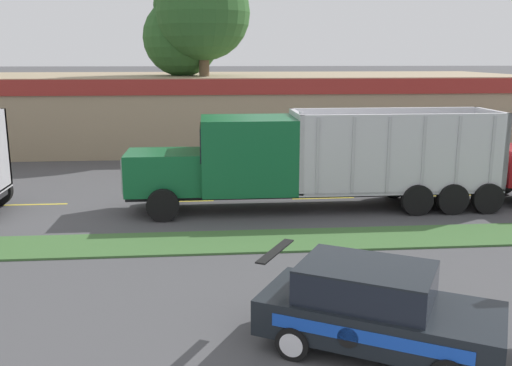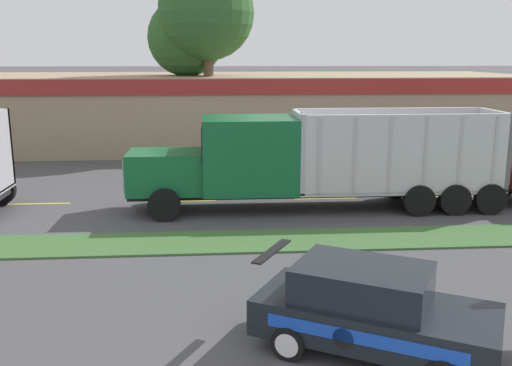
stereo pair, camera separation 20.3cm
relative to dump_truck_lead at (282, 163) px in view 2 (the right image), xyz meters
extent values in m
cube|color=#3D6633|center=(-0.62, -3.67, -1.65)|extent=(120.00, 2.04, 0.06)
cube|color=yellow|center=(-8.96, 1.35, -1.67)|extent=(2.40, 0.14, 0.01)
cube|color=yellow|center=(-3.56, 1.35, -1.67)|extent=(2.40, 0.14, 0.01)
cube|color=yellow|center=(1.84, 1.35, -1.67)|extent=(2.40, 0.14, 0.01)
cube|color=yellow|center=(7.24, 1.35, -1.67)|extent=(2.40, 0.14, 0.01)
cube|color=black|center=(1.15, 0.00, -1.05)|extent=(13.01, 1.40, 0.18)
cube|color=#146033|center=(-4.07, 0.00, -0.26)|extent=(2.59, 2.08, 1.41)
cube|color=#B7B7BC|center=(-5.39, 0.00, -0.26)|extent=(0.06, 1.78, 1.20)
cube|color=#146033|center=(-1.16, 0.00, 0.32)|extent=(3.22, 2.54, 2.56)
cube|color=black|center=(-2.79, 0.00, 0.77)|extent=(0.04, 2.16, 1.15)
cylinder|color=silver|center=(0.55, -0.82, 1.10)|extent=(0.14, 0.14, 1.55)
cube|color=silver|center=(4.05, 0.00, -0.90)|extent=(7.20, 2.54, 0.12)
cube|color=silver|center=(0.53, 0.00, 0.44)|extent=(0.16, 2.54, 2.69)
cube|color=silver|center=(7.57, 0.00, 0.44)|extent=(0.16, 2.54, 2.69)
cube|color=silver|center=(4.05, -1.19, 0.44)|extent=(7.20, 0.16, 2.69)
cube|color=silver|center=(4.05, 1.19, 0.44)|extent=(7.20, 0.16, 2.69)
cube|color=#B2B2B7|center=(1.05, -1.29, 0.44)|extent=(0.10, 0.04, 2.55)
cube|color=#B2B2B7|center=(2.25, -1.29, 0.44)|extent=(0.10, 0.04, 2.55)
cube|color=#B2B2B7|center=(3.45, -1.29, 0.44)|extent=(0.10, 0.04, 2.55)
cube|color=#B2B2B7|center=(4.65, -1.29, 0.44)|extent=(0.10, 0.04, 2.55)
cube|color=#B2B2B7|center=(5.85, -1.29, 0.44)|extent=(0.10, 0.04, 2.55)
cube|color=#B2B2B7|center=(7.05, -1.29, 0.44)|extent=(0.10, 0.04, 2.55)
cylinder|color=black|center=(-4.07, -1.25, -1.14)|extent=(1.07, 0.30, 1.07)
cylinder|color=black|center=(-4.07, 1.25, -1.14)|extent=(1.07, 0.30, 1.07)
cylinder|color=black|center=(7.05, -1.25, -1.14)|extent=(1.07, 0.30, 1.07)
cylinder|color=black|center=(7.05, 1.25, -1.14)|extent=(1.07, 0.30, 1.07)
cylinder|color=black|center=(5.80, -1.25, -1.14)|extent=(1.07, 0.30, 1.07)
cylinder|color=black|center=(5.80, 1.25, -1.14)|extent=(1.07, 0.30, 1.07)
cylinder|color=black|center=(4.55, -1.25, -1.14)|extent=(1.07, 0.30, 1.07)
cylinder|color=black|center=(4.55, 1.25, -1.14)|extent=(1.07, 0.30, 1.07)
cylinder|color=black|center=(-10.23, 1.30, -1.11)|extent=(1.12, 0.30, 1.12)
cube|color=#B7B7BC|center=(8.01, 0.24, -0.26)|extent=(0.06, 1.73, 1.11)
cylinder|color=black|center=(9.00, 1.46, -1.10)|extent=(1.15, 0.30, 1.15)
cube|color=black|center=(0.48, -10.17, -1.02)|extent=(4.66, 3.72, 0.68)
cube|color=black|center=(0.25, -10.05, -0.38)|extent=(2.86, 2.59, 0.61)
cube|color=black|center=(0.25, -10.05, -0.05)|extent=(2.86, 2.59, 0.04)
cube|color=black|center=(-1.31, -9.18, -0.01)|extent=(0.90, 1.41, 0.03)
cube|color=blue|center=(0.02, -11.00, -0.95)|extent=(3.00, 1.68, 0.24)
cylinder|color=black|center=(-0.26, -10.85, -1.02)|extent=(0.33, 0.19, 0.37)
cylinder|color=black|center=(2.08, -10.04, -1.36)|extent=(0.65, 0.48, 0.63)
cylinder|color=silver|center=(2.13, -9.94, -1.36)|extent=(0.39, 0.23, 0.44)
cylinder|color=black|center=(-1.12, -10.31, -1.36)|extent=(0.65, 0.48, 0.63)
cylinder|color=silver|center=(-1.17, -10.40, -1.36)|extent=(0.39, 0.23, 0.44)
cylinder|color=black|center=(-0.25, -8.74, -1.36)|extent=(0.65, 0.48, 0.63)
cylinder|color=silver|center=(-0.19, -8.65, -1.36)|extent=(0.39, 0.23, 0.44)
cube|color=#9E896B|center=(-1.87, 16.30, 0.43)|extent=(36.81, 12.00, 4.22)
cube|color=maroon|center=(-1.87, 10.25, 2.09)|extent=(34.97, 0.10, 0.80)
cylinder|color=brown|center=(-2.63, 13.35, 1.45)|extent=(0.57, 0.57, 6.24)
sphere|color=#2D5B28|center=(-2.63, 13.35, 6.00)|extent=(5.21, 5.21, 5.21)
cylinder|color=brown|center=(-3.90, 14.73, 0.90)|extent=(0.57, 0.57, 5.16)
sphere|color=#2D5B28|center=(-3.90, 14.73, 4.71)|extent=(4.48, 4.48, 4.48)
sphere|color=#2D5B28|center=(-3.90, 14.73, 6.50)|extent=(3.13, 3.13, 3.13)
camera|label=1|loc=(-2.60, -19.56, 3.67)|focal=40.00mm
camera|label=2|loc=(-2.40, -19.57, 3.67)|focal=40.00mm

